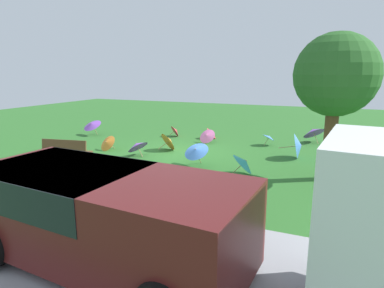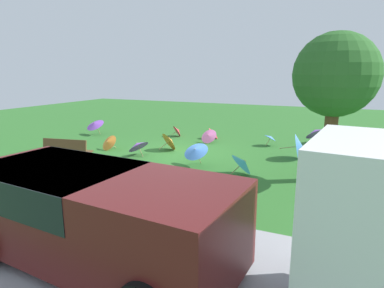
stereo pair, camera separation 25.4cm
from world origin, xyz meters
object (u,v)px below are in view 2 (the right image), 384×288
at_px(parasol_blue_0, 300,146).
at_px(parasol_purple_3, 138,145).
at_px(shade_tree, 336,76).
at_px(parasol_blue_1, 271,137).
at_px(parasol_red_1, 214,133).
at_px(parasol_teal_0, 243,163).
at_px(park_bench, 67,151).
at_px(parasol_red_2, 178,131).
at_px(parasol_purple_1, 95,124).
at_px(parasol_pink_0, 208,136).
at_px(parasol_blue_3, 196,150).
at_px(parasol_orange_2, 108,142).
at_px(parasol_orange_0, 170,141).
at_px(parasol_orange_1, 127,168).
at_px(parasol_purple_0, 316,132).
at_px(van_dark, 90,209).

xyz_separation_m(parasol_blue_0, parasol_purple_3, (5.56, 1.97, -0.07)).
xyz_separation_m(shade_tree, parasol_blue_1, (2.38, -3.86, -2.59)).
height_order(parasol_purple_3, parasol_red_1, parasol_purple_3).
bearing_deg(parasol_teal_0, parasol_blue_0, -116.32).
xyz_separation_m(park_bench, parasol_red_2, (-1.13, -5.98, -0.18)).
height_order(parasol_purple_1, parasol_pink_0, parasol_purple_1).
height_order(parasol_purple_1, parasol_blue_3, parasol_purple_1).
distance_m(shade_tree, parasol_purple_1, 11.40).
bearing_deg(parasol_teal_0, parasol_purple_1, -21.30).
distance_m(parasol_purple_1, parasol_blue_0, 9.82).
bearing_deg(parasol_orange_2, park_bench, 93.39).
xyz_separation_m(parasol_orange_2, parasol_red_2, (-1.27, -3.67, -0.02)).
xyz_separation_m(parasol_purple_1, parasol_teal_0, (-8.48, 3.30, -0.15)).
xyz_separation_m(parasol_pink_0, parasol_teal_0, (-2.65, 3.87, 0.07)).
bearing_deg(parasol_purple_1, parasol_blue_0, 176.31).
bearing_deg(parasol_blue_1, parasol_pink_0, 12.21).
bearing_deg(park_bench, parasol_orange_0, -123.07).
relative_size(shade_tree, parasol_red_1, 5.33).
xyz_separation_m(parasol_orange_0, parasol_pink_0, (-0.91, -1.87, -0.05)).
bearing_deg(parasol_orange_1, parasol_orange_2, -43.32).
relative_size(park_bench, parasol_red_1, 2.14).
bearing_deg(parasol_purple_1, parasol_purple_3, 148.45).
xyz_separation_m(parasol_purple_1, parasol_blue_1, (-8.43, -1.13, -0.18)).
xyz_separation_m(parasol_purple_1, parasol_blue_3, (-6.73, 2.90, -0.03)).
bearing_deg(parasol_purple_3, parasol_purple_0, -139.20).
distance_m(parasol_purple_1, parasol_red_1, 5.93).
relative_size(parasol_orange_0, parasol_pink_0, 1.17).
bearing_deg(parasol_teal_0, parasol_blue_3, -13.01).
xyz_separation_m(parasol_orange_1, parasol_red_2, (1.51, -6.30, -0.01)).
relative_size(park_bench, parasol_pink_0, 2.02).
bearing_deg(parasol_purple_0, shade_tree, 97.53).
distance_m(parasol_blue_0, parasol_teal_0, 2.98).
bearing_deg(parasol_teal_0, parasol_red_2, -45.65).
height_order(parasol_blue_0, parasol_blue_1, parasol_blue_0).
relative_size(parasol_blue_0, parasol_blue_3, 0.99).
bearing_deg(parasol_red_2, parasol_blue_0, 161.21).
relative_size(van_dark, parasol_blue_3, 4.91).
height_order(parasol_purple_0, parasol_pink_0, parasol_purple_0).
height_order(parasol_blue_0, parasol_blue_3, parasol_blue_0).
bearing_deg(parasol_blue_1, parasol_purple_1, 7.65).
height_order(parasol_orange_1, parasol_purple_0, parasol_purple_0).
relative_size(van_dark, parasol_teal_0, 4.94).
relative_size(parasol_blue_0, parasol_red_1, 1.23).
xyz_separation_m(parasol_orange_1, parasol_pink_0, (-0.40, -5.49, 0.03)).
bearing_deg(parasol_orange_1, parasol_blue_1, -116.45).
distance_m(parasol_blue_0, parasol_red_1, 4.65).
xyz_separation_m(parasol_orange_1, parasol_purple_3, (1.18, -2.32, 0.11)).
xyz_separation_m(parasol_orange_2, parasol_teal_0, (-5.84, 1.01, 0.08)).
bearing_deg(van_dark, parasol_orange_2, -53.35).
relative_size(parasol_orange_1, parasol_blue_0, 0.64).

